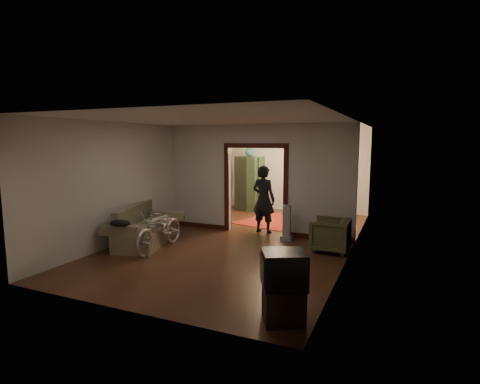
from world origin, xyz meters
The scene contains 24 objects.
floor centered at (0.00, 0.00, 0.00)m, with size 5.00×8.50×0.01m, color #351B10.
ceiling centered at (0.00, 0.00, 2.80)m, with size 5.00×8.50×0.01m, color white.
wall_back centered at (0.00, 4.25, 1.40)m, with size 5.00×0.02×2.80m, color beige.
wall_left centered at (-2.50, 0.00, 1.40)m, with size 0.02×8.50×2.80m, color beige.
wall_right centered at (2.50, 0.00, 1.40)m, with size 0.02×8.50×2.80m, color beige.
partition_wall centered at (0.00, 0.75, 1.40)m, with size 5.00×0.14×2.80m, color beige.
door_casing centered at (0.00, 0.75, 1.10)m, with size 1.74×0.20×2.32m, color #35110C.
far_window centered at (0.70, 4.21, 1.55)m, with size 0.98×0.06×1.28m, color black.
chandelier centered at (0.00, 2.50, 2.35)m, with size 0.24×0.24×0.24m, color #FFE0A5.
light_switch centered at (1.05, 0.68, 1.25)m, with size 0.08×0.01×0.12m, color silver.
sofa centered at (-1.94, -1.29, 0.44)m, with size 0.86×1.92×0.88m, color #686145.
rolled_paper centered at (-1.84, -0.99, 0.53)m, with size 0.09×0.09×0.76m, color beige.
jacket centered at (-1.89, -2.20, 0.68)m, with size 0.46×0.34×0.13m, color black.
bicycle centered at (-1.36, -1.55, 0.46)m, with size 0.61×1.76×0.92m, color silver.
armchair centered at (2.08, -0.18, 0.36)m, with size 0.77×0.79×0.72m, color #4D4F2C.
tv_stand centered at (2.09, -3.68, 0.23)m, with size 0.52×0.47×0.47m, color black.
crt_tv centered at (2.09, -3.68, 0.71)m, with size 0.55×0.50×0.48m, color black.
vacuum centered at (0.96, 0.31, 0.43)m, with size 0.27×0.21×0.87m, color gray.
person centered at (0.17, 0.84, 0.88)m, with size 0.64×0.42×1.75m, color black.
oriental_rug centered at (0.02, 2.33, 0.01)m, with size 1.68×2.20×0.02m, color maroon.
locker centered at (-1.37, 3.65, 0.93)m, with size 0.93×0.52×1.86m, color #253A22.
globe centered at (-1.37, 3.65, 1.94)m, with size 0.31×0.31×0.31m, color #1E5972.
desk centered at (1.07, 3.51, 0.33)m, with size 0.89×0.50×0.65m, color black.
desk_chair centered at (0.44, 3.47, 0.49)m, with size 0.43×0.43×0.98m, color black.
Camera 1 is at (3.43, -8.19, 2.36)m, focal length 28.00 mm.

